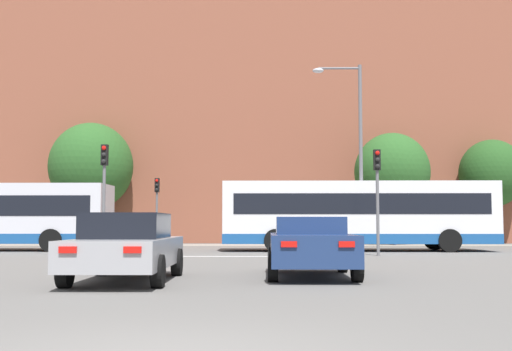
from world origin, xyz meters
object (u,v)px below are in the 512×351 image
Objects in this scene: traffic_light_far_left at (157,200)px; traffic_light_near_left at (104,181)px; pedestrian_waiting at (288,227)px; pedestrian_walking_east at (165,228)px; car_roadster_right at (311,246)px; traffic_light_far_right at (338,202)px; car_saloon_left at (127,246)px; street_lamp_junction at (353,138)px; bus_crossing_lead at (358,214)px; pedestrian_walking_west at (395,228)px; traffic_light_near_right at (377,184)px.

traffic_light_near_left reaches higher than traffic_light_far_left.
pedestrian_waiting reaches higher than pedestrian_walking_east.
car_roadster_right is 22.06m from pedestrian_walking_east.
traffic_light_near_left reaches higher than traffic_light_far_right.
street_lamp_junction is at bearing 63.90° from car_saloon_left.
traffic_light_far_right is (7.15, 22.70, 1.71)m from car_saloon_left.
traffic_light_far_right is 9.93m from pedestrian_walking_east.
pedestrian_walking_east is at bearing -152.73° from pedestrian_waiting.
street_lamp_junction is 9.92m from pedestrian_waiting.
traffic_light_far_left is 1.06× the size of traffic_light_far_right.
traffic_light_near_left reaches higher than pedestrian_waiting.
traffic_light_near_left reaches higher than pedestrian_walking_east.
pedestrian_walking_east is (-9.54, 7.80, -4.01)m from street_lamp_junction.
traffic_light_far_left reaches higher than pedestrian_walking_east.
traffic_light_far_right is 2.03× the size of pedestrian_waiting.
street_lamp_junction is (-0.28, -0.77, 3.33)m from bus_crossing_lead.
bus_crossing_lead reaches higher than car_saloon_left.
traffic_light_far_left is at bearing 140.64° from street_lamp_junction.
pedestrian_walking_west is (3.50, 8.60, -4.00)m from street_lamp_junction.
pedestrian_walking_east reaches higher than car_roadster_right.
car_saloon_left is 1.12× the size of traffic_light_near_left.
street_lamp_junction is 4.93× the size of pedestrian_walking_east.
traffic_light_near_right reaches higher than car_roadster_right.
car_saloon_left is at bearing -162.37° from car_roadster_right.
pedestrian_waiting is (-2.61, 8.71, -3.95)m from street_lamp_junction.
traffic_light_far_right is 2.13× the size of pedestrian_walking_west.
pedestrian_walking_west is at bearing 65.09° from car_saloon_left.
traffic_light_far_right is at bearing -132.44° from pedestrian_walking_east.
street_lamp_junction is at bearing -28.06° from pedestrian_walking_west.
traffic_light_far_left reaches higher than traffic_light_far_right.
pedestrian_walking_east is 0.99× the size of pedestrian_walking_west.
bus_crossing_lead is 4.43m from traffic_light_near_right.
traffic_light_near_right is (10.51, -11.79, 0.17)m from traffic_light_far_left.
traffic_light_far_left is 0.46× the size of street_lamp_junction.
street_lamp_junction reaches higher than pedestrian_waiting.
traffic_light_near_left reaches higher than bus_crossing_lead.
pedestrian_walking_west is at bearing 67.83° from street_lamp_junction.
traffic_light_far_left reaches higher than pedestrian_waiting.
car_saloon_left is at bearing -115.41° from street_lamp_junction.
traffic_light_far_left is 2.27× the size of pedestrian_walking_east.
pedestrian_walking_east is (0.54, -0.47, -1.60)m from traffic_light_far_left.
traffic_light_near_right reaches higher than bus_crossing_lead.
traffic_light_far_left is 2.16× the size of pedestrian_waiting.
pedestrian_walking_east is at bearing 140.73° from street_lamp_junction.
car_saloon_left is 0.39× the size of bus_crossing_lead.
traffic_light_near_right is 2.42× the size of pedestrian_walking_west.
car_saloon_left is at bearing -80.68° from pedestrian_waiting.
pedestrian_waiting is (4.27, 23.19, 0.30)m from car_saloon_left.
bus_crossing_lead is at bearing -170.51° from pedestrian_walking_east.
car_roadster_right is 14.38m from bus_crossing_lead.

